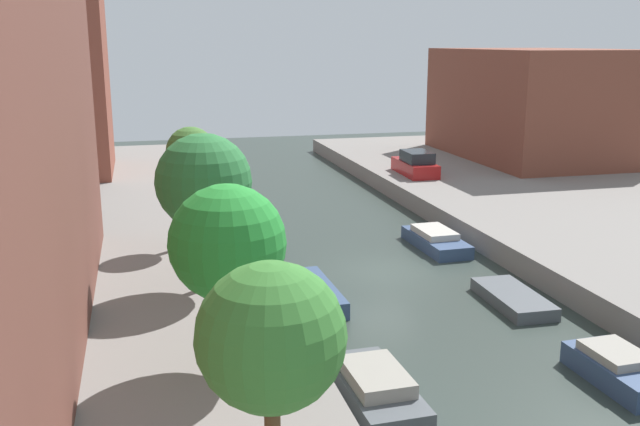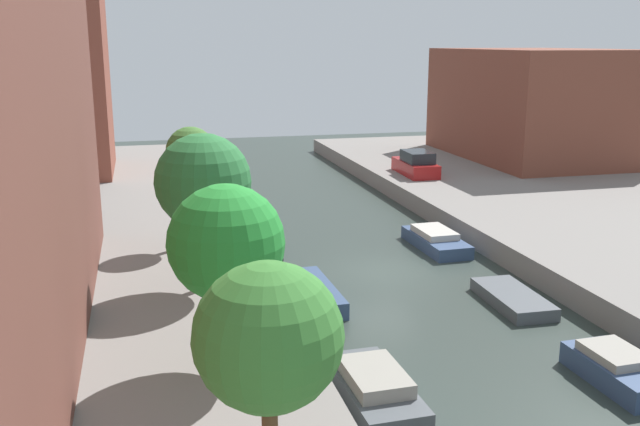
# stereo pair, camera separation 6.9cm
# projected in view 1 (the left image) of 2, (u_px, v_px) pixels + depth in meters

# --- Properties ---
(ground_plane) EXTENTS (84.00, 84.00, 0.00)m
(ground_plane) POSITION_uv_depth(u_px,v_px,m) (383.00, 272.00, 28.50)
(ground_plane) COLOR #2D3833
(low_block_right) EXTENTS (10.00, 14.94, 7.58)m
(low_block_right) POSITION_uv_depth(u_px,v_px,m) (534.00, 104.00, 49.84)
(low_block_right) COLOR brown
(low_block_right) RESTS_ON quay_right
(street_tree_0) EXTENTS (2.59, 2.59, 4.57)m
(street_tree_0) POSITION_uv_depth(u_px,v_px,m) (271.00, 338.00, 11.80)
(street_tree_0) COLOR brown
(street_tree_0) RESTS_ON quay_left
(street_tree_1) EXTENTS (2.93, 2.93, 4.75)m
(street_tree_1) POSITION_uv_depth(u_px,v_px,m) (227.00, 244.00, 17.27)
(street_tree_1) COLOR brown
(street_tree_1) RESTS_ON quay_left
(street_tree_2) EXTENTS (3.17, 3.17, 5.23)m
(street_tree_2) POSITION_uv_depth(u_px,v_px,m) (204.00, 182.00, 22.90)
(street_tree_2) COLOR #503D32
(street_tree_2) RESTS_ON quay_left
(street_tree_3) EXTENTS (1.97, 1.97, 4.83)m
(street_tree_3) POSITION_uv_depth(u_px,v_px,m) (191.00, 153.00, 27.89)
(street_tree_3) COLOR #503B24
(street_tree_3) RESTS_ON quay_left
(parked_car) EXTENTS (1.90, 4.32, 1.50)m
(parked_car) POSITION_uv_depth(u_px,v_px,m) (416.00, 165.00, 43.73)
(parked_car) COLOR maroon
(parked_car) RESTS_ON quay_right
(moored_boat_left_1) EXTENTS (1.76, 4.03, 0.90)m
(moored_boat_left_1) POSITION_uv_depth(u_px,v_px,m) (375.00, 387.00, 18.23)
(moored_boat_left_1) COLOR #4C5156
(moored_boat_left_1) RESTS_ON ground_plane
(moored_boat_left_2) EXTENTS (1.33, 4.22, 0.60)m
(moored_boat_left_2) POSITION_uv_depth(u_px,v_px,m) (316.00, 293.00, 25.26)
(moored_boat_left_2) COLOR #33476B
(moored_boat_left_2) RESTS_ON ground_plane
(moored_boat_left_3) EXTENTS (1.52, 3.17, 0.81)m
(moored_boat_left_3) POSITION_uv_depth(u_px,v_px,m) (265.00, 244.00, 31.14)
(moored_boat_left_3) COLOR #232328
(moored_boat_left_3) RESTS_ON ground_plane
(moored_boat_left_4) EXTENTS (1.29, 3.68, 0.70)m
(moored_boat_left_4) POSITION_uv_depth(u_px,v_px,m) (246.00, 209.00, 37.94)
(moored_boat_left_4) COLOR #33476B
(moored_boat_left_4) RESTS_ON ground_plane
(moored_boat_right_1) EXTENTS (1.63, 3.24, 0.89)m
(moored_boat_right_1) POSITION_uv_depth(u_px,v_px,m) (619.00, 369.00, 19.18)
(moored_boat_right_1) COLOR #33476B
(moored_boat_right_1) RESTS_ON ground_plane
(moored_boat_right_2) EXTENTS (1.71, 3.72, 0.45)m
(moored_boat_right_2) POSITION_uv_depth(u_px,v_px,m) (513.00, 298.00, 24.91)
(moored_boat_right_2) COLOR #4C5156
(moored_boat_right_2) RESTS_ON ground_plane
(moored_boat_right_3) EXTENTS (1.74, 4.26, 0.85)m
(moored_boat_right_3) POSITION_uv_depth(u_px,v_px,m) (436.00, 240.00, 31.72)
(moored_boat_right_3) COLOR #33476B
(moored_boat_right_3) RESTS_ON ground_plane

